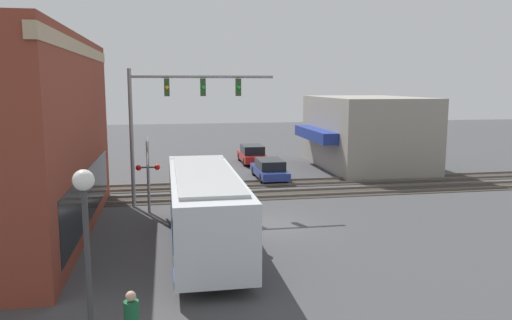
{
  "coord_description": "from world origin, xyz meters",
  "views": [
    {
      "loc": [
        -21.62,
        4.18,
        6.35
      ],
      "look_at": [
        4.03,
        -0.45,
        2.38
      ],
      "focal_mm": 35.0,
      "sensor_mm": 36.0,
      "label": 1
    }
  ],
  "objects_px": {
    "crossing_signal": "(148,167)",
    "city_bus": "(205,206)",
    "parked_car_blue": "(269,170)",
    "pedestrian_near_bus": "(250,228)",
    "parked_car_red": "(252,155)",
    "streetlamp": "(88,258)"
  },
  "relations": [
    {
      "from": "pedestrian_near_bus",
      "to": "parked_car_blue",
      "type": "bearing_deg",
      "value": -14.7
    },
    {
      "from": "crossing_signal",
      "to": "streetlamp",
      "type": "bearing_deg",
      "value": 177.07
    },
    {
      "from": "crossing_signal",
      "to": "parked_car_red",
      "type": "bearing_deg",
      "value": -27.81
    },
    {
      "from": "crossing_signal",
      "to": "pedestrian_near_bus",
      "type": "distance_m",
      "value": 7.63
    },
    {
      "from": "parked_car_blue",
      "to": "pedestrian_near_bus",
      "type": "bearing_deg",
      "value": 165.3
    },
    {
      "from": "streetlamp",
      "to": "parked_car_blue",
      "type": "height_order",
      "value": "streetlamp"
    },
    {
      "from": "city_bus",
      "to": "pedestrian_near_bus",
      "type": "distance_m",
      "value": 1.96
    },
    {
      "from": "crossing_signal",
      "to": "streetlamp",
      "type": "height_order",
      "value": "streetlamp"
    },
    {
      "from": "crossing_signal",
      "to": "parked_car_red",
      "type": "xyz_separation_m",
      "value": [
        14.63,
        -7.72,
        -1.6
      ]
    },
    {
      "from": "crossing_signal",
      "to": "parked_car_red",
      "type": "height_order",
      "value": "crossing_signal"
    },
    {
      "from": "crossing_signal",
      "to": "parked_car_blue",
      "type": "bearing_deg",
      "value": -45.15
    },
    {
      "from": "parked_car_red",
      "to": "pedestrian_near_bus",
      "type": "height_order",
      "value": "pedestrian_near_bus"
    },
    {
      "from": "parked_car_blue",
      "to": "city_bus",
      "type": "bearing_deg",
      "value": 158.32
    },
    {
      "from": "streetlamp",
      "to": "pedestrian_near_bus",
      "type": "bearing_deg",
      "value": -30.56
    },
    {
      "from": "city_bus",
      "to": "parked_car_blue",
      "type": "distance_m",
      "value": 14.66
    },
    {
      "from": "crossing_signal",
      "to": "pedestrian_near_bus",
      "type": "height_order",
      "value": "crossing_signal"
    },
    {
      "from": "parked_car_blue",
      "to": "pedestrian_near_bus",
      "type": "xyz_separation_m",
      "value": [
        -13.98,
        3.67,
        0.2
      ]
    },
    {
      "from": "crossing_signal",
      "to": "city_bus",
      "type": "bearing_deg",
      "value": -158.56
    },
    {
      "from": "city_bus",
      "to": "parked_car_blue",
      "type": "relative_size",
      "value": 2.14
    },
    {
      "from": "city_bus",
      "to": "pedestrian_near_bus",
      "type": "relative_size",
      "value": 6.16
    },
    {
      "from": "parked_car_red",
      "to": "city_bus",
      "type": "bearing_deg",
      "value": 165.27
    },
    {
      "from": "crossing_signal",
      "to": "pedestrian_near_bus",
      "type": "bearing_deg",
      "value": -147.24
    }
  ]
}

